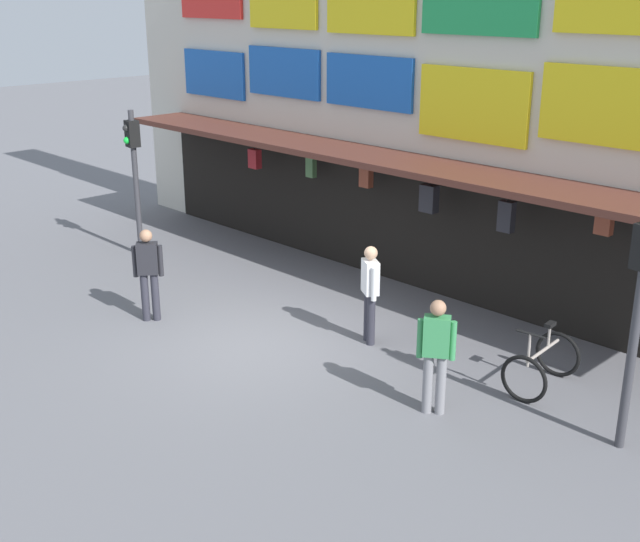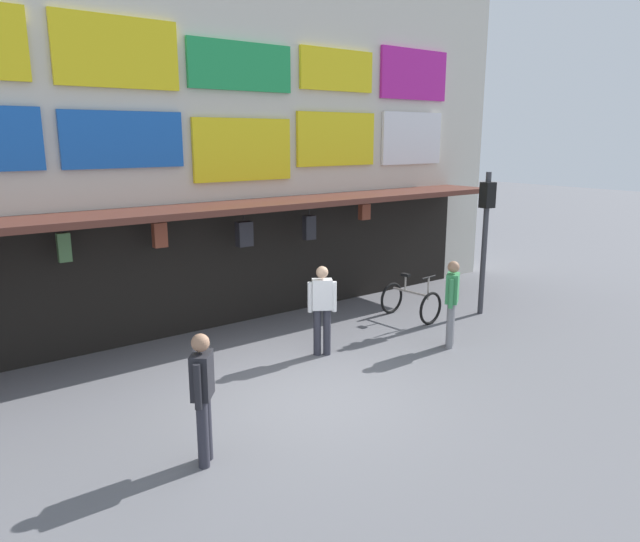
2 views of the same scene
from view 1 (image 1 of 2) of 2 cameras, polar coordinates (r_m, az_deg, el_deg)
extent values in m
plane|color=slate|center=(13.56, -4.30, -5.07)|extent=(80.00, 80.00, 0.00)
cube|color=beige|center=(15.79, 8.48, 13.33)|extent=(18.00, 1.20, 8.00)
cube|color=#592D23|center=(15.00, 5.17, 7.74)|extent=(15.30, 1.40, 0.12)
cube|color=yellow|center=(17.74, -2.67, 18.64)|extent=(2.05, 0.08, 1.16)
cube|color=yellow|center=(16.00, 3.56, 18.55)|extent=(2.20, 0.08, 1.21)
cube|color=green|center=(14.47, 11.16, 17.90)|extent=(2.33, 0.08, 0.94)
cube|color=yellow|center=(13.21, 20.37, 17.39)|extent=(2.03, 0.08, 0.90)
cube|color=blue|center=(19.73, -7.51, 13.67)|extent=(2.20, 0.08, 1.07)
cube|color=blue|center=(17.82, -2.59, 13.87)|extent=(2.20, 0.08, 1.03)
cube|color=blue|center=(16.09, 3.45, 13.21)|extent=(2.22, 0.08, 1.01)
cube|color=yellow|center=(14.59, 10.75, 11.47)|extent=(2.27, 0.08, 1.27)
cube|color=yellow|center=(13.32, 19.61, 10.91)|extent=(2.22, 0.08, 1.20)
cylinder|color=black|center=(17.94, -4.67, 9.01)|extent=(0.02, 0.02, 0.27)
cube|color=maroon|center=(18.01, -4.64, 7.93)|extent=(0.28, 0.17, 0.42)
cylinder|color=black|center=(16.94, -0.64, 8.61)|extent=(0.02, 0.02, 0.19)
cube|color=#477042|center=(17.01, -0.63, 7.48)|extent=(0.21, 0.13, 0.50)
cylinder|color=black|center=(15.73, 3.31, 7.84)|extent=(0.02, 0.02, 0.14)
cube|color=brown|center=(15.79, 3.29, 6.77)|extent=(0.25, 0.15, 0.46)
cylinder|color=black|center=(14.55, 7.80, 6.53)|extent=(0.02, 0.02, 0.25)
cube|color=#232328|center=(14.63, 7.73, 5.11)|extent=(0.32, 0.19, 0.50)
cylinder|color=black|center=(13.66, 13.19, 5.35)|extent=(0.02, 0.02, 0.26)
cube|color=#232328|center=(13.75, 13.07, 3.78)|extent=(0.26, 0.16, 0.52)
cylinder|color=black|center=(12.94, 19.60, 4.28)|extent=(0.02, 0.02, 0.13)
cube|color=brown|center=(13.00, 19.48, 3.23)|extent=(0.25, 0.15, 0.36)
cube|color=black|center=(15.83, 6.63, 3.27)|extent=(15.30, 0.04, 2.50)
cylinder|color=#38383D|center=(17.98, -12.89, 6.00)|extent=(0.12, 0.12, 3.20)
cube|color=black|center=(17.77, -13.15, 9.45)|extent=(0.31, 0.28, 0.56)
sphere|color=black|center=(17.71, -13.57, 9.81)|extent=(0.15, 0.15, 0.15)
sphere|color=#19DB3D|center=(17.75, -13.51, 8.98)|extent=(0.15, 0.15, 0.15)
cylinder|color=#38383D|center=(10.64, 21.40, -4.07)|extent=(0.12, 0.12, 3.20)
torus|color=black|center=(11.87, 14.23, -7.44)|extent=(0.72, 0.12, 0.72)
torus|color=black|center=(12.78, 16.48, -5.66)|extent=(0.72, 0.12, 0.72)
cylinder|color=#A3998E|center=(12.22, 15.50, -5.46)|extent=(0.13, 0.99, 0.05)
cylinder|color=#A3998E|center=(12.29, 15.91, -4.49)|extent=(0.04, 0.04, 0.35)
cube|color=black|center=(12.21, 15.99, -3.67)|extent=(0.12, 0.21, 0.06)
cylinder|color=#A3998E|center=(11.76, 14.58, -5.46)|extent=(0.04, 0.04, 0.50)
cylinder|color=black|center=(11.66, 14.68, -4.34)|extent=(0.44, 0.07, 0.04)
cylinder|color=#2D2D38|center=(14.59, -12.27, -1.81)|extent=(0.14, 0.14, 0.88)
cylinder|color=#2D2D38|center=(14.57, -11.57, -1.79)|extent=(0.14, 0.14, 0.88)
cube|color=#232328|center=(14.34, -12.12, 0.88)|extent=(0.40, 0.42, 0.56)
sphere|color=#A87A5B|center=(14.22, -12.23, 2.45)|extent=(0.22, 0.22, 0.22)
cylinder|color=#232328|center=(14.38, -12.97, 0.67)|extent=(0.09, 0.09, 0.56)
cylinder|color=#232328|center=(14.33, -11.23, 0.72)|extent=(0.09, 0.09, 0.56)
cylinder|color=#2D2D38|center=(13.31, 3.63, -3.46)|extent=(0.14, 0.14, 0.88)
cylinder|color=#2D2D38|center=(13.47, 3.42, -3.18)|extent=(0.14, 0.14, 0.88)
cube|color=white|center=(13.13, 3.58, -0.42)|extent=(0.42, 0.38, 0.56)
sphere|color=tan|center=(13.00, 3.62, 1.28)|extent=(0.22, 0.22, 0.22)
cylinder|color=white|center=(12.95, 3.84, -0.94)|extent=(0.09, 0.09, 0.56)
cylinder|color=white|center=(13.35, 3.32, -0.31)|extent=(0.09, 0.09, 0.56)
cylinder|color=gray|center=(11.31, 8.55, -7.96)|extent=(0.14, 0.14, 0.88)
cylinder|color=gray|center=(11.32, 7.63, -7.90)|extent=(0.14, 0.14, 0.88)
cube|color=#388E51|center=(11.01, 8.26, -4.59)|extent=(0.42, 0.39, 0.56)
sphere|color=#A87A5B|center=(10.85, 8.36, -2.61)|extent=(0.22, 0.22, 0.22)
cylinder|color=#388E51|center=(11.02, 9.39, -4.90)|extent=(0.09, 0.09, 0.56)
cylinder|color=#388E51|center=(11.04, 7.11, -4.75)|extent=(0.09, 0.09, 0.56)
camera|label=2|loc=(14.52, -40.15, 8.34)|focal=32.66mm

